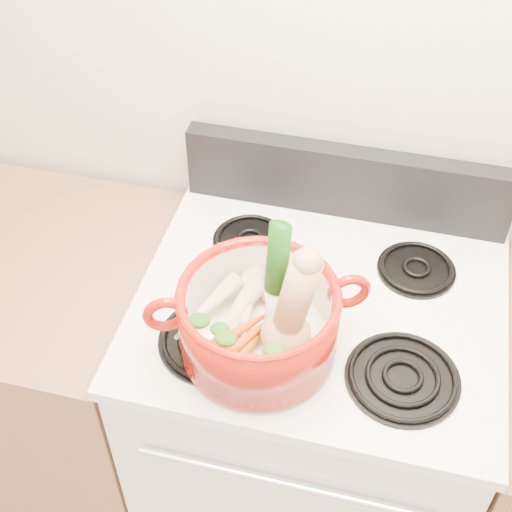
% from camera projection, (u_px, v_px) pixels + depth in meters
% --- Properties ---
extents(wall_back, '(3.50, 0.02, 2.60)m').
position_uv_depth(wall_back, '(361.00, 72.00, 1.51)').
color(wall_back, beige).
rests_on(wall_back, floor).
extents(stove_body, '(0.76, 0.65, 0.92)m').
position_uv_depth(stove_body, '(308.00, 425.00, 1.86)').
color(stove_body, white).
rests_on(stove_body, floor).
extents(cooktop, '(0.78, 0.67, 0.03)m').
position_uv_depth(cooktop, '(320.00, 306.00, 1.53)').
color(cooktop, white).
rests_on(cooktop, stove_body).
extents(control_backsplash, '(0.76, 0.05, 0.18)m').
position_uv_depth(control_backsplash, '(346.00, 182.00, 1.66)').
color(control_backsplash, black).
rests_on(control_backsplash, cooktop).
extents(oven_handle, '(0.60, 0.02, 0.02)m').
position_uv_depth(oven_handle, '(283.00, 484.00, 1.41)').
color(oven_handle, silver).
rests_on(oven_handle, stove_body).
extents(burner_front_left, '(0.22, 0.22, 0.02)m').
position_uv_depth(burner_front_left, '(213.00, 339.00, 1.43)').
color(burner_front_left, black).
rests_on(burner_front_left, cooktop).
extents(burner_front_right, '(0.22, 0.22, 0.02)m').
position_uv_depth(burner_front_right, '(403.00, 377.00, 1.37)').
color(burner_front_right, black).
rests_on(burner_front_right, cooktop).
extents(burner_back_left, '(0.17, 0.17, 0.02)m').
position_uv_depth(burner_back_left, '(250.00, 239.00, 1.64)').
color(burner_back_left, black).
rests_on(burner_back_left, cooktop).
extents(burner_back_right, '(0.17, 0.17, 0.02)m').
position_uv_depth(burner_back_right, '(417.00, 268.00, 1.57)').
color(burner_back_right, black).
rests_on(burner_back_right, cooktop).
extents(dutch_oven, '(0.40, 0.40, 0.15)m').
position_uv_depth(dutch_oven, '(259.00, 320.00, 1.36)').
color(dutch_oven, '#951209').
rests_on(dutch_oven, burner_front_left).
extents(pot_handle_left, '(0.09, 0.05, 0.09)m').
position_uv_depth(pot_handle_left, '(165.00, 314.00, 1.30)').
color(pot_handle_left, '#951209').
rests_on(pot_handle_left, dutch_oven).
extents(pot_handle_right, '(0.09, 0.05, 0.09)m').
position_uv_depth(pot_handle_right, '(349.00, 291.00, 1.34)').
color(pot_handle_right, '#951209').
rests_on(pot_handle_right, dutch_oven).
extents(squash, '(0.16, 0.13, 0.26)m').
position_uv_depth(squash, '(287.00, 306.00, 1.28)').
color(squash, tan).
rests_on(squash, dutch_oven).
extents(leek, '(0.06, 0.08, 0.28)m').
position_uv_depth(leek, '(276.00, 282.00, 1.30)').
color(leek, white).
rests_on(leek, dutch_oven).
extents(ginger, '(0.08, 0.07, 0.04)m').
position_uv_depth(ginger, '(275.00, 294.00, 1.44)').
color(ginger, '#D7C084').
rests_on(ginger, dutch_oven).
extents(parsnip_0, '(0.06, 0.24, 0.06)m').
position_uv_depth(parsnip_0, '(238.00, 315.00, 1.39)').
color(parsnip_0, beige).
rests_on(parsnip_0, dutch_oven).
extents(parsnip_1, '(0.10, 0.22, 0.06)m').
position_uv_depth(parsnip_1, '(229.00, 322.00, 1.38)').
color(parsnip_1, beige).
rests_on(parsnip_1, dutch_oven).
extents(parsnip_2, '(0.07, 0.18, 0.05)m').
position_uv_depth(parsnip_2, '(246.00, 309.00, 1.40)').
color(parsnip_2, beige).
rests_on(parsnip_2, dutch_oven).
extents(parsnip_3, '(0.12, 0.18, 0.05)m').
position_uv_depth(parsnip_3, '(207.00, 307.00, 1.39)').
color(parsnip_3, beige).
rests_on(parsnip_3, dutch_oven).
extents(carrot_0, '(0.08, 0.16, 0.05)m').
position_uv_depth(carrot_0, '(251.00, 344.00, 1.35)').
color(carrot_0, '#D0610A').
rests_on(carrot_0, dutch_oven).
extents(carrot_1, '(0.12, 0.14, 0.04)m').
position_uv_depth(carrot_1, '(234.00, 335.00, 1.36)').
color(carrot_1, '#DD460B').
rests_on(carrot_1, dutch_oven).
extents(carrot_2, '(0.07, 0.17, 0.04)m').
position_uv_depth(carrot_2, '(272.00, 349.00, 1.33)').
color(carrot_2, '#DB5A0A').
rests_on(carrot_2, dutch_oven).
extents(carrot_3, '(0.09, 0.12, 0.04)m').
position_uv_depth(carrot_3, '(246.00, 340.00, 1.34)').
color(carrot_3, '#D0440A').
rests_on(carrot_3, dutch_oven).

